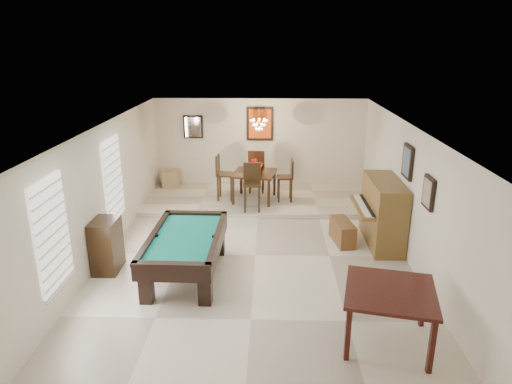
{
  "coord_description": "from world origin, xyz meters",
  "views": [
    {
      "loc": [
        0.26,
        -8.36,
        4.14
      ],
      "look_at": [
        0.0,
        0.6,
        1.15
      ],
      "focal_mm": 32.0,
      "sensor_mm": 36.0,
      "label": 1
    }
  ],
  "objects_px": {
    "dining_chair_east": "(285,180)",
    "chandelier": "(259,121)",
    "pool_table": "(186,256)",
    "square_table": "(388,316)",
    "dining_chair_west": "(225,178)",
    "piano_bench": "(342,232)",
    "dining_chair_north": "(257,171)",
    "flower_vase": "(254,163)",
    "dining_table": "(254,184)",
    "dining_chair_south": "(252,188)",
    "upright_piano": "(375,212)",
    "apothecary_chest": "(107,245)",
    "corner_bench": "(171,179)"
  },
  "relations": [
    {
      "from": "dining_chair_east",
      "to": "chandelier",
      "type": "bearing_deg",
      "value": -106.39
    },
    {
      "from": "pool_table",
      "to": "square_table",
      "type": "height_order",
      "value": "square_table"
    },
    {
      "from": "dining_chair_west",
      "to": "piano_bench",
      "type": "bearing_deg",
      "value": -127.83
    },
    {
      "from": "square_table",
      "to": "dining_chair_east",
      "type": "bearing_deg",
      "value": 102.61
    },
    {
      "from": "piano_bench",
      "to": "dining_chair_north",
      "type": "relative_size",
      "value": 0.72
    },
    {
      "from": "flower_vase",
      "to": "dining_chair_east",
      "type": "bearing_deg",
      "value": -1.48
    },
    {
      "from": "pool_table",
      "to": "dining_chair_east",
      "type": "relative_size",
      "value": 2.14
    },
    {
      "from": "square_table",
      "to": "dining_table",
      "type": "relative_size",
      "value": 1.15
    },
    {
      "from": "square_table",
      "to": "dining_chair_west",
      "type": "bearing_deg",
      "value": 116.07
    },
    {
      "from": "flower_vase",
      "to": "square_table",
      "type": "bearing_deg",
      "value": -70.16
    },
    {
      "from": "square_table",
      "to": "dining_chair_south",
      "type": "distance_m",
      "value": 5.44
    },
    {
      "from": "pool_table",
      "to": "upright_piano",
      "type": "relative_size",
      "value": 1.39
    },
    {
      "from": "apothecary_chest",
      "to": "flower_vase",
      "type": "relative_size",
      "value": 4.1
    },
    {
      "from": "corner_bench",
      "to": "chandelier",
      "type": "height_order",
      "value": "chandelier"
    },
    {
      "from": "apothecary_chest",
      "to": "dining_table",
      "type": "relative_size",
      "value": 0.95
    },
    {
      "from": "upright_piano",
      "to": "apothecary_chest",
      "type": "distance_m",
      "value": 5.44
    },
    {
      "from": "dining_chair_south",
      "to": "chandelier",
      "type": "relative_size",
      "value": 1.95
    },
    {
      "from": "apothecary_chest",
      "to": "dining_chair_west",
      "type": "height_order",
      "value": "dining_chair_west"
    },
    {
      "from": "square_table",
      "to": "dining_chair_south",
      "type": "bearing_deg",
      "value": 112.91
    },
    {
      "from": "apothecary_chest",
      "to": "upright_piano",
      "type": "bearing_deg",
      "value": 14.49
    },
    {
      "from": "square_table",
      "to": "corner_bench",
      "type": "distance_m",
      "value": 8.23
    },
    {
      "from": "upright_piano",
      "to": "dining_chair_north",
      "type": "bearing_deg",
      "value": 129.91
    },
    {
      "from": "flower_vase",
      "to": "dining_chair_east",
      "type": "height_order",
      "value": "flower_vase"
    },
    {
      "from": "upright_piano",
      "to": "corner_bench",
      "type": "bearing_deg",
      "value": 145.52
    },
    {
      "from": "apothecary_chest",
      "to": "chandelier",
      "type": "distance_m",
      "value": 5.06
    },
    {
      "from": "dining_table",
      "to": "dining_chair_north",
      "type": "height_order",
      "value": "dining_chair_north"
    },
    {
      "from": "dining_chair_south",
      "to": "corner_bench",
      "type": "bearing_deg",
      "value": 140.55
    },
    {
      "from": "apothecary_chest",
      "to": "flower_vase",
      "type": "height_order",
      "value": "flower_vase"
    },
    {
      "from": "piano_bench",
      "to": "dining_table",
      "type": "height_order",
      "value": "dining_table"
    },
    {
      "from": "dining_chair_east",
      "to": "dining_chair_south",
      "type": "bearing_deg",
      "value": -49.59
    },
    {
      "from": "pool_table",
      "to": "dining_chair_west",
      "type": "bearing_deg",
      "value": 85.78
    },
    {
      "from": "dining_chair_east",
      "to": "corner_bench",
      "type": "height_order",
      "value": "dining_chair_east"
    },
    {
      "from": "dining_chair_south",
      "to": "corner_bench",
      "type": "distance_m",
      "value": 3.07
    },
    {
      "from": "dining_table",
      "to": "dining_chair_east",
      "type": "xyz_separation_m",
      "value": [
        0.8,
        -0.02,
        0.11
      ]
    },
    {
      "from": "pool_table",
      "to": "dining_chair_west",
      "type": "height_order",
      "value": "dining_chair_west"
    },
    {
      "from": "flower_vase",
      "to": "dining_chair_west",
      "type": "relative_size",
      "value": 0.21
    },
    {
      "from": "square_table",
      "to": "dining_chair_north",
      "type": "bearing_deg",
      "value": 107.49
    },
    {
      "from": "dining_chair_west",
      "to": "chandelier",
      "type": "xyz_separation_m",
      "value": [
        0.87,
        0.12,
        1.49
      ]
    },
    {
      "from": "flower_vase",
      "to": "dining_chair_north",
      "type": "xyz_separation_m",
      "value": [
        0.04,
        0.71,
        -0.4
      ]
    },
    {
      "from": "dining_table",
      "to": "dining_chair_south",
      "type": "relative_size",
      "value": 0.91
    },
    {
      "from": "upright_piano",
      "to": "dining_chair_west",
      "type": "xyz_separation_m",
      "value": [
        -3.38,
        2.41,
        0.01
      ]
    },
    {
      "from": "square_table",
      "to": "upright_piano",
      "type": "height_order",
      "value": "upright_piano"
    },
    {
      "from": "pool_table",
      "to": "dining_table",
      "type": "relative_size",
      "value": 2.21
    },
    {
      "from": "apothecary_chest",
      "to": "dining_table",
      "type": "bearing_deg",
      "value": 54.77
    },
    {
      "from": "dining_chair_east",
      "to": "upright_piano",
      "type": "bearing_deg",
      "value": 35.69
    },
    {
      "from": "dining_chair_east",
      "to": "dining_table",
      "type": "bearing_deg",
      "value": -93.56
    },
    {
      "from": "apothecary_chest",
      "to": "dining_chair_north",
      "type": "bearing_deg",
      "value": 58.94
    },
    {
      "from": "dining_chair_west",
      "to": "corner_bench",
      "type": "height_order",
      "value": "dining_chair_west"
    },
    {
      "from": "dining_table",
      "to": "dining_chair_west",
      "type": "height_order",
      "value": "dining_chair_west"
    },
    {
      "from": "dining_chair_east",
      "to": "corner_bench",
      "type": "distance_m",
      "value": 3.44
    }
  ]
}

